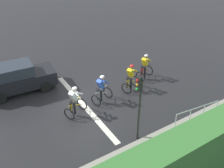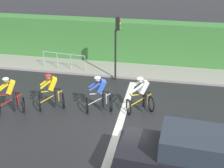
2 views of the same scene
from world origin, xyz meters
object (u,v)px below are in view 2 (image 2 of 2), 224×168
(traffic_light_near_crossing, at_px, (117,39))
(pedestrian_railing_kerbside, at_px, (64,58))
(cyclist_second, at_px, (52,92))
(cyclist_fourth, at_px, (141,96))
(car_black, at_px, (189,158))
(cyclist_lead, at_px, (11,96))
(cyclist_mid, at_px, (100,95))

(traffic_light_near_crossing, bearing_deg, pedestrian_railing_kerbside, 77.40)
(cyclist_second, distance_m, cyclist_fourth, 3.84)
(car_black, height_order, traffic_light_near_crossing, traffic_light_near_crossing)
(cyclist_fourth, bearing_deg, cyclist_lead, 101.39)
(cyclist_lead, distance_m, traffic_light_near_crossing, 5.81)
(pedestrian_railing_kerbside, bearing_deg, cyclist_fourth, -128.64)
(cyclist_mid, distance_m, cyclist_fourth, 1.75)
(cyclist_second, bearing_deg, cyclist_fourth, -83.56)
(cyclist_lead, height_order, cyclist_fourth, same)
(cyclist_second, height_order, car_black, car_black)
(cyclist_fourth, relative_size, car_black, 0.39)
(car_black, bearing_deg, pedestrian_railing_kerbside, 40.76)
(car_black, bearing_deg, cyclist_second, 58.80)
(cyclist_second, distance_m, pedestrian_railing_kerbside, 4.35)
(cyclist_mid, bearing_deg, cyclist_second, 94.55)
(cyclist_second, bearing_deg, traffic_light_near_crossing, -31.67)
(cyclist_second, xyz_separation_m, cyclist_fourth, (0.43, -3.82, 0.00))
(cyclist_fourth, bearing_deg, car_black, -154.48)
(cyclist_mid, relative_size, traffic_light_near_crossing, 0.50)
(cyclist_lead, bearing_deg, cyclist_second, -67.41)
(cyclist_lead, height_order, traffic_light_near_crossing, traffic_light_near_crossing)
(cyclist_mid, xyz_separation_m, car_black, (-3.59, -3.57, 0.08))
(cyclist_lead, xyz_separation_m, cyclist_second, (0.66, -1.58, 0.00))
(cyclist_fourth, bearing_deg, pedestrian_railing_kerbside, 51.36)
(cyclist_mid, distance_m, car_black, 5.06)
(cyclist_lead, bearing_deg, car_black, -110.96)
(cyclist_mid, relative_size, pedestrian_railing_kerbside, 0.64)
(cyclist_fourth, xyz_separation_m, traffic_light_near_crossing, (3.11, 1.63, 1.43))
(cyclist_lead, distance_m, cyclist_fourth, 5.50)
(cyclist_mid, bearing_deg, pedestrian_railing_kerbside, 36.71)
(cyclist_second, distance_m, traffic_light_near_crossing, 4.40)
(car_black, xyz_separation_m, pedestrian_railing_kerbside, (7.67, 6.61, -0.12))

